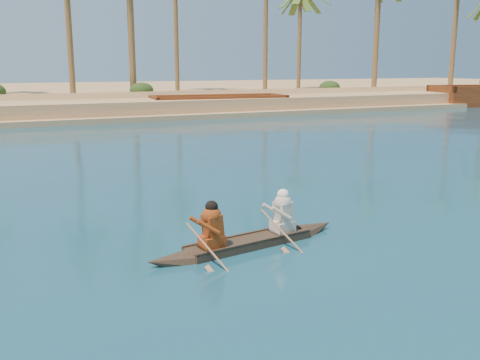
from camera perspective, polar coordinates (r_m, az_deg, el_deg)
name	(u,v)px	position (r m, az deg, el deg)	size (l,w,h in m)	color
ground	(407,178)	(19.09, 17.34, 0.19)	(160.00, 160.00, 0.00)	navy
sandy_embankment	(110,96)	(61.97, -13.66, 8.74)	(150.00, 51.00, 1.50)	tan
palm_grove	(135,17)	(50.50, -11.15, 16.67)	(110.00, 14.00, 16.00)	#3B5D21
shrub_cluster	(149,96)	(47.01, -9.73, 8.78)	(100.00, 6.00, 2.40)	#263B15
canoe	(249,235)	(11.34, 0.95, -5.89)	(4.74, 1.35, 1.30)	#3D2F21
barge_mid	(219,106)	(42.82, -2.25, 7.85)	(10.90, 4.66, 1.76)	brown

